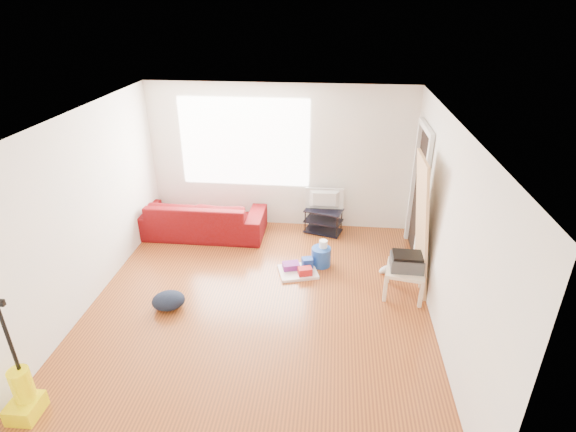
# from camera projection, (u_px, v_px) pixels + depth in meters

# --- Properties ---
(room) EXTENTS (4.51, 5.01, 2.51)m
(room) POSITION_uv_depth(u_px,v_px,m) (263.00, 218.00, 5.56)
(room) COLOR brown
(room) RESTS_ON ground
(sofa) EXTENTS (2.19, 0.85, 0.64)m
(sofa) POSITION_uv_depth(u_px,v_px,m) (202.00, 233.00, 7.84)
(sofa) COLOR #580910
(sofa) RESTS_ON ground
(tv_stand) EXTENTS (0.70, 0.52, 0.43)m
(tv_stand) POSITION_uv_depth(u_px,v_px,m) (323.00, 221.00, 7.79)
(tv_stand) COLOR black
(tv_stand) RESTS_ON ground
(tv) EXTENTS (0.65, 0.09, 0.37)m
(tv) POSITION_uv_depth(u_px,v_px,m) (324.00, 200.00, 7.62)
(tv) COLOR black
(tv) RESTS_ON tv_stand
(side_table) EXTENTS (0.60, 0.60, 0.42)m
(side_table) POSITION_uv_depth(u_px,v_px,m) (405.00, 273.00, 6.10)
(side_table) COLOR beige
(side_table) RESTS_ON ground
(printer) EXTENTS (0.44, 0.34, 0.23)m
(printer) POSITION_uv_depth(u_px,v_px,m) (407.00, 262.00, 6.02)
(printer) COLOR #353637
(printer) RESTS_ON side_table
(bucket) EXTENTS (0.37, 0.37, 0.30)m
(bucket) POSITION_uv_depth(u_px,v_px,m) (321.00, 265.00, 6.93)
(bucket) COLOR #1C46A5
(bucket) RESTS_ON ground
(toilet_paper) EXTENTS (0.13, 0.13, 0.12)m
(toilet_paper) POSITION_uv_depth(u_px,v_px,m) (323.00, 252.00, 6.86)
(toilet_paper) COLOR white
(toilet_paper) RESTS_ON bucket
(cleaning_tray) EXTENTS (0.66, 0.58, 0.20)m
(cleaning_tray) POSITION_uv_depth(u_px,v_px,m) (299.00, 269.00, 6.70)
(cleaning_tray) COLOR silver
(cleaning_tray) RESTS_ON ground
(backpack) EXTENTS (0.52, 0.47, 0.24)m
(backpack) POSITION_uv_depth(u_px,v_px,m) (169.00, 308.00, 5.97)
(backpack) COLOR black
(backpack) RESTS_ON ground
(sneakers) EXTENTS (0.44, 0.25, 0.10)m
(sneakers) POSITION_uv_depth(u_px,v_px,m) (392.00, 271.00, 6.68)
(sneakers) COLOR white
(sneakers) RESTS_ON ground
(vacuum) EXTENTS (0.29, 0.32, 1.34)m
(vacuum) POSITION_uv_depth(u_px,v_px,m) (23.00, 394.00, 4.36)
(vacuum) COLOR #FFEA00
(vacuum) RESTS_ON ground
(door_panel) EXTENTS (0.24, 0.77, 1.92)m
(door_panel) POSITION_uv_depth(u_px,v_px,m) (413.00, 284.00, 6.45)
(door_panel) COLOR tan
(door_panel) RESTS_ON ground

